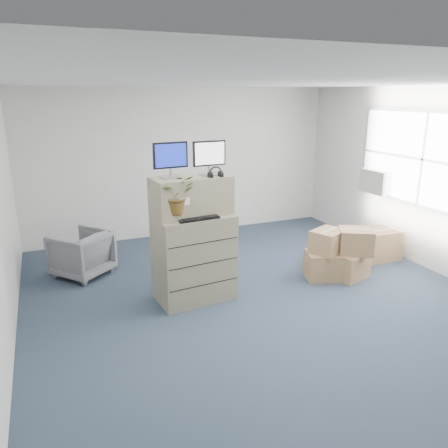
{
  "coord_description": "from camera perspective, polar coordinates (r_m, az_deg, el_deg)",
  "views": [
    {
      "loc": [
        -2.5,
        -4.53,
        2.67
      ],
      "look_at": [
        -0.44,
        0.4,
        1.08
      ],
      "focal_mm": 35.0,
      "sensor_mm": 36.0,
      "label": 1
    }
  ],
  "objects": [
    {
      "name": "mouse",
      "position": [
        5.72,
        -0.58,
        1.58
      ],
      "size": [
        0.13,
        0.09,
        0.04
      ],
      "primitive_type": "ellipsoid",
      "rotation": [
        0.0,
        0.0,
        -0.18
      ],
      "color": "silver",
      "rests_on": "filing_cabinet_lower"
    },
    {
      "name": "monitor_right",
      "position": [
        5.62,
        -1.92,
        8.86
      ],
      "size": [
        0.45,
        0.18,
        0.44
      ],
      "rotation": [
        0.0,
        0.0,
        0.06
      ],
      "color": "#99999E",
      "rests_on": "filing_cabinet_upper"
    },
    {
      "name": "ground",
      "position": [
        5.82,
        5.65,
        -10.78
      ],
      "size": [
        7.0,
        7.0,
        0.0
      ],
      "primitive_type": "plane",
      "color": "#263344",
      "rests_on": "ground"
    },
    {
      "name": "external_drive",
      "position": [
        5.85,
        -1.11,
        2.11
      ],
      "size": [
        0.27,
        0.21,
        0.07
      ],
      "primitive_type": "cube",
      "rotation": [
        0.0,
        0.0,
        -0.12
      ],
      "color": "black",
      "rests_on": "filing_cabinet_lower"
    },
    {
      "name": "wall_back",
      "position": [
        8.51,
        -5.38,
        7.95
      ],
      "size": [
        6.0,
        0.02,
        2.8
      ],
      "primitive_type": "cube",
      "color": "beige",
      "rests_on": "ground"
    },
    {
      "name": "window",
      "position": [
        7.48,
        24.69,
        7.66
      ],
      "size": [
        0.07,
        2.72,
        1.52
      ],
      "color": "gray",
      "rests_on": "wall_right"
    },
    {
      "name": "cardboard_boxes",
      "position": [
        7.11,
        16.1,
        -3.58
      ],
      "size": [
        1.97,
        1.07,
        0.76
      ],
      "color": "olive",
      "rests_on": "ground"
    },
    {
      "name": "phone_dock",
      "position": [
        5.68,
        -4.82,
        1.71
      ],
      "size": [
        0.07,
        0.06,
        0.15
      ],
      "rotation": [
        0.0,
        0.0,
        0.1
      ],
      "color": "silver",
      "rests_on": "filing_cabinet_lower"
    },
    {
      "name": "potted_plant",
      "position": [
        5.37,
        -6.29,
        3.18
      ],
      "size": [
        0.45,
        0.5,
        0.47
      ],
      "rotation": [
        0.0,
        0.0,
        0.1
      ],
      "color": "#88A484",
      "rests_on": "filing_cabinet_lower"
    },
    {
      "name": "filing_cabinet_lower",
      "position": [
        5.82,
        -3.91,
        -4.43
      ],
      "size": [
        1.05,
        0.7,
        1.17
      ],
      "primitive_type": "cube",
      "rotation": [
        0.0,
        0.0,
        0.1
      ],
      "color": "gray",
      "rests_on": "ground"
    },
    {
      "name": "keyboard",
      "position": [
        5.47,
        -3.5,
        0.8
      ],
      "size": [
        0.55,
        0.27,
        0.03
      ],
      "primitive_type": "cube",
      "rotation": [
        0.0,
        0.0,
        0.08
      ],
      "color": "black",
      "rests_on": "filing_cabinet_lower"
    },
    {
      "name": "water_bottle",
      "position": [
        5.63,
        -3.75,
        2.59
      ],
      "size": [
        0.08,
        0.08,
        0.28
      ],
      "primitive_type": "cylinder",
      "color": "gray",
      "rests_on": "filing_cabinet_lower"
    },
    {
      "name": "monitor_left",
      "position": [
        5.46,
        -6.99,
        8.55
      ],
      "size": [
        0.45,
        0.2,
        0.44
      ],
      "rotation": [
        0.0,
        0.0,
        0.11
      ],
      "color": "#99999E",
      "rests_on": "filing_cabinet_upper"
    },
    {
      "name": "office_chair",
      "position": [
        6.96,
        -18.13,
        -3.47
      ],
      "size": [
        1.01,
        1.0,
        0.76
      ],
      "primitive_type": "imported",
      "rotation": [
        0.0,
        0.0,
        3.84
      ],
      "color": "#5D5D62",
      "rests_on": "ground"
    },
    {
      "name": "tissue_box",
      "position": [
        5.84,
        -1.37,
        3.0
      ],
      "size": [
        0.31,
        0.18,
        0.11
      ],
      "primitive_type": "cube",
      "rotation": [
        0.0,
        0.0,
        -0.13
      ],
      "color": "#4082DA",
      "rests_on": "external_drive"
    },
    {
      "name": "headphones",
      "position": [
        5.51,
        -1.11,
        6.64
      ],
      "size": [
        0.18,
        0.04,
        0.18
      ],
      "primitive_type": "torus",
      "rotation": [
        1.57,
        0.0,
        0.1
      ],
      "color": "black",
      "rests_on": "filing_cabinet_upper"
    },
    {
      "name": "filing_cabinet_upper",
      "position": [
        5.63,
        -4.31,
        3.7
      ],
      "size": [
        1.04,
        0.59,
        0.5
      ],
      "primitive_type": "cube",
      "rotation": [
        0.0,
        0.0,
        0.1
      ],
      "color": "gray",
      "rests_on": "filing_cabinet_lower"
    },
    {
      "name": "ac_unit",
      "position": [
        8.13,
        19.26,
        5.27
      ],
      "size": [
        0.24,
        0.6,
        0.4
      ],
      "primitive_type": "cube",
      "color": "silver",
      "rests_on": "wall_right"
    }
  ]
}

